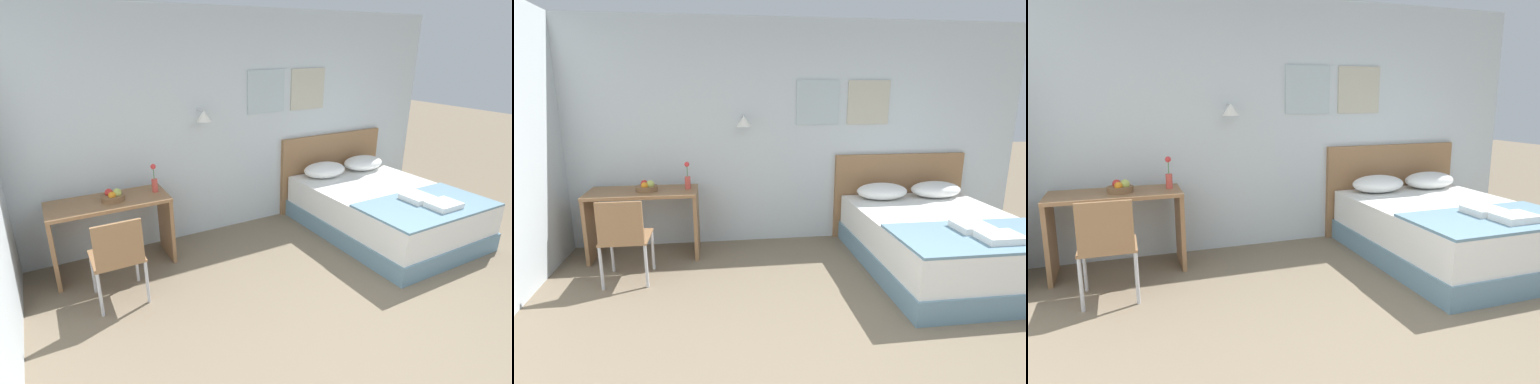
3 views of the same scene
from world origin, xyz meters
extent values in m
cube|color=silver|center=(0.00, 2.92, 1.32)|extent=(5.98, 0.06, 2.65)
cube|color=#A8B7BC|center=(0.35, 2.88, 1.70)|extent=(0.52, 0.02, 0.52)
cube|color=#B7B29E|center=(0.98, 2.88, 1.70)|extent=(0.52, 0.02, 0.52)
cylinder|color=#B2B2B7|center=(-0.55, 2.81, 1.55)|extent=(0.02, 0.16, 0.02)
cone|color=white|center=(-0.55, 2.72, 1.50)|extent=(0.17, 0.17, 0.12)
cube|color=#66899E|center=(1.44, 1.79, 0.11)|extent=(1.57, 2.08, 0.22)
cube|color=white|center=(1.44, 1.79, 0.39)|extent=(1.54, 2.04, 0.34)
cube|color=#8E6642|center=(1.44, 2.86, 0.53)|extent=(1.69, 0.06, 1.07)
ellipsoid|color=white|center=(1.10, 2.58, 0.66)|extent=(0.61, 0.41, 0.19)
ellipsoid|color=white|center=(1.79, 2.58, 0.66)|extent=(0.61, 0.41, 0.19)
cube|color=#66899E|center=(1.44, 1.19, 0.57)|extent=(1.53, 0.83, 0.02)
cube|color=white|center=(1.44, 1.34, 0.62)|extent=(0.30, 0.29, 0.06)
cube|color=white|center=(1.51, 1.05, 0.62)|extent=(0.34, 0.26, 0.06)
cube|color=#8E6642|center=(-1.70, 2.57, 0.74)|extent=(1.19, 0.55, 0.03)
cube|color=#8E6642|center=(-2.27, 2.57, 0.36)|extent=(0.04, 0.50, 0.72)
cube|color=#8E6642|center=(-1.12, 2.57, 0.36)|extent=(0.04, 0.50, 0.72)
cube|color=#8E6642|center=(-1.77, 1.96, 0.44)|extent=(0.45, 0.45, 0.02)
cube|color=#8E6642|center=(-1.77, 1.75, 0.65)|extent=(0.41, 0.03, 0.40)
cylinder|color=#B7B7BC|center=(-1.97, 2.16, 0.22)|extent=(0.03, 0.03, 0.43)
cylinder|color=#B7B7BC|center=(-1.56, 2.16, 0.22)|extent=(0.03, 0.03, 0.43)
cylinder|color=#B7B7BC|center=(-1.97, 1.75, 0.22)|extent=(0.03, 0.03, 0.43)
cylinder|color=#B7B7BC|center=(-1.56, 1.75, 0.22)|extent=(0.03, 0.03, 0.43)
cylinder|color=brown|center=(-1.65, 2.56, 0.79)|extent=(0.24, 0.24, 0.05)
sphere|color=#B2C156|center=(-1.60, 2.54, 0.84)|extent=(0.09, 0.09, 0.09)
sphere|color=red|center=(-1.67, 2.60, 0.83)|extent=(0.08, 0.08, 0.08)
sphere|color=orange|center=(-1.66, 2.51, 0.83)|extent=(0.07, 0.07, 0.07)
cylinder|color=#D14C42|center=(-1.20, 2.59, 0.83)|extent=(0.06, 0.06, 0.14)
cylinder|color=#3D7538|center=(-1.20, 2.59, 0.97)|extent=(0.01, 0.01, 0.14)
sphere|color=#DB3838|center=(-1.20, 2.59, 1.04)|extent=(0.06, 0.06, 0.06)
camera|label=1|loc=(-2.22, -1.46, 2.26)|focal=28.00mm
camera|label=2|loc=(-0.87, -1.87, 1.81)|focal=28.00mm
camera|label=3|loc=(-1.60, -1.83, 1.62)|focal=32.00mm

